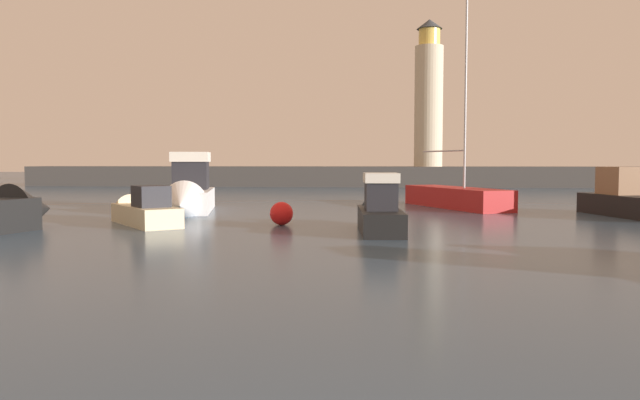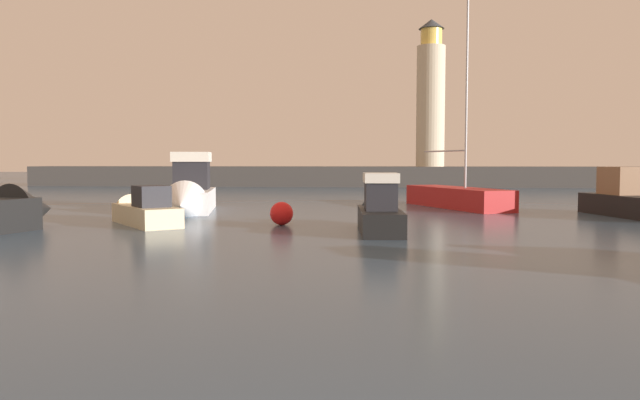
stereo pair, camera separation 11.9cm
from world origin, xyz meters
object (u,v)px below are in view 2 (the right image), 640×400
object	(u,v)px
sailboat_moored	(457,197)
motorboat_6	(141,211)
motorboat_3	(379,212)
mooring_buoy	(282,213)
lighthouse	(431,97)
motorboat_4	(189,193)
motorboat_1	(640,202)

from	to	relation	value
sailboat_moored	motorboat_6	bearing A→B (deg)	-145.52
motorboat_3	mooring_buoy	bearing A→B (deg)	159.60
lighthouse	motorboat_4	bearing A→B (deg)	-114.85
lighthouse	motorboat_6	size ratio (longest dim) A/B	2.74
motorboat_6	mooring_buoy	bearing A→B (deg)	-2.05
motorboat_3	sailboat_moored	bearing A→B (deg)	68.97
lighthouse	sailboat_moored	world-z (taller)	lighthouse
motorboat_3	mooring_buoy	world-z (taller)	motorboat_3
sailboat_moored	motorboat_3	bearing A→B (deg)	-111.03
lighthouse	motorboat_3	xyz separation A→B (m)	(-5.46, -39.74, -8.41)
motorboat_3	sailboat_moored	size ratio (longest dim) A/B	0.46
lighthouse	sailboat_moored	xyz separation A→B (m)	(-1.01, -28.18, -8.46)
mooring_buoy	motorboat_3	bearing A→B (deg)	-20.40
lighthouse	mooring_buoy	size ratio (longest dim) A/B	15.61
motorboat_3	motorboat_6	size ratio (longest dim) A/B	1.06
lighthouse	motorboat_3	distance (m)	40.98
motorboat_6	mooring_buoy	distance (m)	6.02
motorboat_1	sailboat_moored	world-z (taller)	sailboat_moored
lighthouse	motorboat_4	size ratio (longest dim) A/B	1.84
motorboat_4	sailboat_moored	world-z (taller)	sailboat_moored
motorboat_3	motorboat_4	xyz separation A→B (m)	(-9.60, 7.22, 0.28)
motorboat_6	mooring_buoy	size ratio (longest dim) A/B	5.70
sailboat_moored	mooring_buoy	size ratio (longest dim) A/B	13.25
lighthouse	sailboat_moored	distance (m)	29.44
sailboat_moored	mooring_buoy	xyz separation A→B (m)	(-8.38, -10.10, -0.15)
motorboat_1	mooring_buoy	distance (m)	16.49
motorboat_3	motorboat_6	xyz separation A→B (m)	(-9.95, 1.68, -0.16)
motorboat_3	mooring_buoy	xyz separation A→B (m)	(-3.93, 1.46, -0.21)
motorboat_4	motorboat_6	bearing A→B (deg)	-93.55
motorboat_3	motorboat_4	size ratio (longest dim) A/B	0.71
lighthouse	motorboat_3	world-z (taller)	lighthouse
motorboat_1	motorboat_6	xyz separation A→B (m)	(-21.87, -4.28, -0.20)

